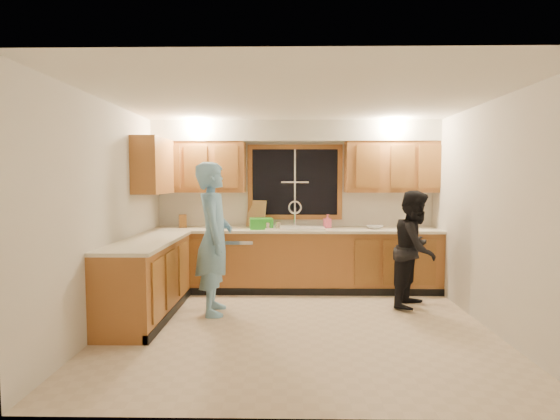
# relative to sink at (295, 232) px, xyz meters

# --- Properties ---
(floor) EXTENTS (4.20, 4.20, 0.00)m
(floor) POSITION_rel_sink_xyz_m (0.00, -1.60, -0.86)
(floor) COLOR beige
(floor) RESTS_ON ground
(ceiling) EXTENTS (4.20, 4.20, 0.00)m
(ceiling) POSITION_rel_sink_xyz_m (0.00, -1.60, 1.64)
(ceiling) COLOR white
(wall_back) EXTENTS (4.20, 0.00, 4.20)m
(wall_back) POSITION_rel_sink_xyz_m (0.00, 0.30, 0.39)
(wall_back) COLOR silver
(wall_back) RESTS_ON ground
(wall_left) EXTENTS (0.00, 3.80, 3.80)m
(wall_left) POSITION_rel_sink_xyz_m (-2.10, -1.60, 0.39)
(wall_left) COLOR silver
(wall_left) RESTS_ON ground
(wall_right) EXTENTS (0.00, 3.80, 3.80)m
(wall_right) POSITION_rel_sink_xyz_m (2.10, -1.60, 0.39)
(wall_right) COLOR silver
(wall_right) RESTS_ON ground
(base_cabinets_back) EXTENTS (4.20, 0.60, 0.88)m
(base_cabinets_back) POSITION_rel_sink_xyz_m (0.00, -0.00, -0.42)
(base_cabinets_back) COLOR #A76730
(base_cabinets_back) RESTS_ON ground
(base_cabinets_left) EXTENTS (0.60, 1.90, 0.88)m
(base_cabinets_left) POSITION_rel_sink_xyz_m (-1.80, -1.25, -0.42)
(base_cabinets_left) COLOR #A76730
(base_cabinets_left) RESTS_ON ground
(countertop_back) EXTENTS (4.20, 0.63, 0.04)m
(countertop_back) POSITION_rel_sink_xyz_m (0.00, -0.02, 0.04)
(countertop_back) COLOR #F0E6CA
(countertop_back) RESTS_ON base_cabinets_back
(countertop_left) EXTENTS (0.63, 1.90, 0.04)m
(countertop_left) POSITION_rel_sink_xyz_m (-1.79, -1.25, 0.04)
(countertop_left) COLOR #F0E6CA
(countertop_left) RESTS_ON base_cabinets_left
(upper_cabinets_left) EXTENTS (1.35, 0.33, 0.75)m
(upper_cabinets_left) POSITION_rel_sink_xyz_m (-1.43, 0.13, 0.96)
(upper_cabinets_left) COLOR #A76730
(upper_cabinets_left) RESTS_ON wall_back
(upper_cabinets_right) EXTENTS (1.35, 0.33, 0.75)m
(upper_cabinets_right) POSITION_rel_sink_xyz_m (1.43, 0.13, 0.96)
(upper_cabinets_right) COLOR #A76730
(upper_cabinets_right) RESTS_ON wall_back
(upper_cabinets_return) EXTENTS (0.33, 0.90, 0.75)m
(upper_cabinets_return) POSITION_rel_sink_xyz_m (-1.94, -0.48, 0.96)
(upper_cabinets_return) COLOR #A76730
(upper_cabinets_return) RESTS_ON wall_left
(soffit) EXTENTS (4.20, 0.35, 0.30)m
(soffit) POSITION_rel_sink_xyz_m (0.00, 0.12, 1.49)
(soffit) COLOR silver
(soffit) RESTS_ON wall_back
(window_frame) EXTENTS (1.44, 0.03, 1.14)m
(window_frame) POSITION_rel_sink_xyz_m (0.00, 0.29, 0.74)
(window_frame) COLOR black
(window_frame) RESTS_ON wall_back
(sink) EXTENTS (0.86, 0.52, 0.57)m
(sink) POSITION_rel_sink_xyz_m (0.00, 0.00, 0.00)
(sink) COLOR white
(sink) RESTS_ON countertop_back
(dishwasher) EXTENTS (0.60, 0.56, 0.82)m
(dishwasher) POSITION_rel_sink_xyz_m (-0.85, -0.01, -0.45)
(dishwasher) COLOR silver
(dishwasher) RESTS_ON floor
(stove) EXTENTS (0.58, 0.75, 0.90)m
(stove) POSITION_rel_sink_xyz_m (-1.80, -1.82, -0.41)
(stove) COLOR silver
(stove) RESTS_ON floor
(man) EXTENTS (0.51, 0.72, 1.85)m
(man) POSITION_rel_sink_xyz_m (-1.01, -1.12, 0.06)
(man) COLOR #74B0DB
(man) RESTS_ON floor
(woman) EXTENTS (0.87, 0.92, 1.50)m
(woman) POSITION_rel_sink_xyz_m (1.54, -0.80, -0.11)
(woman) COLOR black
(woman) RESTS_ON floor
(knife_block) EXTENTS (0.13, 0.12, 0.19)m
(knife_block) POSITION_rel_sink_xyz_m (-1.69, 0.11, 0.15)
(knife_block) COLOR #99612A
(knife_block) RESTS_ON countertop_back
(cutting_board) EXTENTS (0.32, 0.22, 0.40)m
(cutting_board) POSITION_rel_sink_xyz_m (-0.59, 0.22, 0.26)
(cutting_board) COLOR tan
(cutting_board) RESTS_ON countertop_back
(dish_crate) EXTENTS (0.36, 0.35, 0.15)m
(dish_crate) POSITION_rel_sink_xyz_m (-0.50, -0.03, 0.13)
(dish_crate) COLOR green
(dish_crate) RESTS_ON countertop_back
(soap_bottle) EXTENTS (0.12, 0.12, 0.20)m
(soap_bottle) POSITION_rel_sink_xyz_m (0.49, 0.11, 0.16)
(soap_bottle) COLOR #FD6085
(soap_bottle) RESTS_ON countertop_back
(bowl) EXTENTS (0.28, 0.28, 0.05)m
(bowl) POSITION_rel_sink_xyz_m (1.16, -0.04, 0.08)
(bowl) COLOR silver
(bowl) RESTS_ON countertop_back
(can_left) EXTENTS (0.07, 0.07, 0.11)m
(can_left) POSITION_rel_sink_xyz_m (-0.39, -0.18, 0.11)
(can_left) COLOR beige
(can_left) RESTS_ON countertop_back
(can_right) EXTENTS (0.09, 0.09, 0.12)m
(can_right) POSITION_rel_sink_xyz_m (-0.25, -0.22, 0.12)
(can_right) COLOR beige
(can_right) RESTS_ON countertop_back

